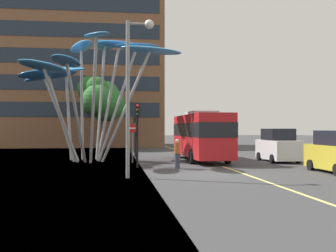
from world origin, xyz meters
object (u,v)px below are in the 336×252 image
traffic_light_island_mid (135,127)px  pedestrian (177,154)px  red_bus (201,134)px  street_lamp (134,77)px  traffic_light_kerb_far (137,126)px  car_parked_mid (278,146)px  no_entry_sign (132,137)px  leaf_sculpture (85,64)px  traffic_light_kerb_near (137,121)px

traffic_light_island_mid → pedestrian: 10.30m
traffic_light_island_mid → red_bus: bearing=-43.8°
traffic_light_island_mid → pedestrian: (1.95, -9.99, -1.59)m
street_lamp → pedestrian: street_lamp is taller
traffic_light_kerb_far → car_parked_mid: size_ratio=0.85×
street_lamp → no_entry_sign: bearing=87.9°
pedestrian → street_lamp: bearing=-123.7°
traffic_light_island_mid → leaf_sculpture: bearing=-133.8°
traffic_light_kerb_far → traffic_light_island_mid: traffic_light_kerb_far is taller
car_parked_mid → no_entry_sign: bearing=177.5°
red_bus → traffic_light_kerb_far: (-4.62, 0.68, 0.61)m
red_bus → traffic_light_kerb_far: red_bus is taller
car_parked_mid → no_entry_sign: size_ratio=1.57×
traffic_light_kerb_far → street_lamp: (-0.69, -10.37, 2.22)m
leaf_sculpture → traffic_light_kerb_near: bearing=-57.5°
red_bus → street_lamp: 11.40m
traffic_light_kerb_far → car_parked_mid: traffic_light_kerb_far is taller
leaf_sculpture → street_lamp: leaf_sculpture is taller
leaf_sculpture → no_entry_sign: (3.28, -1.57, -5.15)m
traffic_light_island_mid → street_lamp: (-0.76, -14.04, 2.30)m
traffic_light_island_mid → no_entry_sign: bearing=-94.7°
car_parked_mid → pedestrian: (-7.77, -4.08, -0.21)m
traffic_light_kerb_near → street_lamp: street_lamp is taller
car_parked_mid → no_entry_sign: (-10.17, 0.44, 0.68)m
red_bus → pedestrian: size_ratio=5.60×
street_lamp → no_entry_sign: 9.09m
traffic_light_kerb_far → traffic_light_kerb_near: bearing=-92.5°
traffic_light_kerb_far → pedestrian: 6.84m
leaf_sculpture → street_lamp: bearing=-73.7°
red_bus → car_parked_mid: 5.47m
red_bus → traffic_light_kerb_far: 4.71m
red_bus → street_lamp: (-5.31, -9.69, 2.82)m
pedestrian → traffic_light_kerb_near: bearing=161.9°
traffic_light_kerb_near → street_lamp: bearing=-95.3°
street_lamp → traffic_light_kerb_far: bearing=86.2°
leaf_sculpture → car_parked_mid: 14.80m
street_lamp → traffic_light_kerb_near: bearing=84.7°
traffic_light_kerb_near → no_entry_sign: size_ratio=1.44×
red_bus → traffic_light_island_mid: (-4.55, 4.35, 0.52)m
car_parked_mid → leaf_sculpture: bearing=171.5°
red_bus → street_lamp: street_lamp is taller
traffic_light_kerb_near → pedestrian: (2.26, -0.74, -1.89)m
no_entry_sign → street_lamp: bearing=-92.1°
street_lamp → pedestrian: bearing=56.3°
traffic_light_kerb_near → traffic_light_kerb_far: traffic_light_kerb_near is taller
traffic_light_kerb_far → pedestrian: size_ratio=2.04×
pedestrian → no_entry_sign: bearing=117.9°
traffic_light_island_mid → pedestrian: size_ratio=1.96×
no_entry_sign → leaf_sculpture: bearing=154.4°
leaf_sculpture → traffic_light_island_mid: size_ratio=3.46×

